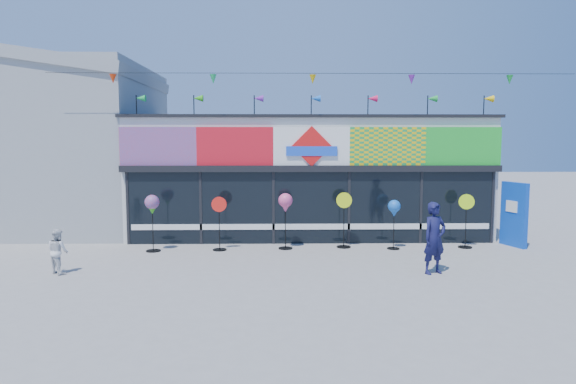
{
  "coord_description": "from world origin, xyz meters",
  "views": [
    {
      "loc": [
        -1.04,
        -12.72,
        3.29
      ],
      "look_at": [
        -0.77,
        2.0,
        1.8
      ],
      "focal_mm": 32.0,
      "sensor_mm": 36.0,
      "label": 1
    }
  ],
  "objects_px": {
    "spinner_0": "(152,206)",
    "spinner_1": "(219,222)",
    "spinner_2": "(285,204)",
    "adult_man": "(435,238)",
    "blue_sign": "(514,214)",
    "spinner_3": "(344,218)",
    "spinner_4": "(394,210)",
    "child": "(58,251)",
    "spinner_5": "(466,220)"
  },
  "relations": [
    {
      "from": "spinner_2",
      "to": "adult_man",
      "type": "xyz_separation_m",
      "value": [
        3.63,
        -2.97,
        -0.47
      ]
    },
    {
      "from": "blue_sign",
      "to": "spinner_4",
      "type": "bearing_deg",
      "value": 165.8
    },
    {
      "from": "blue_sign",
      "to": "spinner_5",
      "type": "xyz_separation_m",
      "value": [
        -1.57,
        -0.19,
        -0.13
      ]
    },
    {
      "from": "spinner_4",
      "to": "child",
      "type": "xyz_separation_m",
      "value": [
        -8.95,
        -2.69,
        -0.64
      ]
    },
    {
      "from": "adult_man",
      "to": "spinner_2",
      "type": "bearing_deg",
      "value": 115.96
    },
    {
      "from": "spinner_4",
      "to": "blue_sign",
      "type": "bearing_deg",
      "value": 5.1
    },
    {
      "from": "spinner_1",
      "to": "adult_man",
      "type": "relative_size",
      "value": 0.91
    },
    {
      "from": "spinner_0",
      "to": "spinner_5",
      "type": "distance_m",
      "value": 9.48
    },
    {
      "from": "blue_sign",
      "to": "spinner_4",
      "type": "distance_m",
      "value": 3.83
    },
    {
      "from": "spinner_2",
      "to": "adult_man",
      "type": "relative_size",
      "value": 0.95
    },
    {
      "from": "spinner_4",
      "to": "spinner_0",
      "type": "bearing_deg",
      "value": -178.45
    },
    {
      "from": "spinner_4",
      "to": "spinner_5",
      "type": "bearing_deg",
      "value": 3.74
    },
    {
      "from": "spinner_2",
      "to": "spinner_3",
      "type": "bearing_deg",
      "value": 5.3
    },
    {
      "from": "spinner_5",
      "to": "spinner_3",
      "type": "bearing_deg",
      "value": 178.27
    },
    {
      "from": "child",
      "to": "blue_sign",
      "type": "bearing_deg",
      "value": -129.9
    },
    {
      "from": "spinner_0",
      "to": "child",
      "type": "xyz_separation_m",
      "value": [
        -1.73,
        -2.49,
        -0.79
      ]
    },
    {
      "from": "adult_man",
      "to": "spinner_0",
      "type": "bearing_deg",
      "value": 135.71
    },
    {
      "from": "spinner_1",
      "to": "spinner_2",
      "type": "relative_size",
      "value": 0.95
    },
    {
      "from": "blue_sign",
      "to": "spinner_3",
      "type": "distance_m",
      "value": 5.3
    },
    {
      "from": "spinner_4",
      "to": "spinner_5",
      "type": "xyz_separation_m",
      "value": [
        2.25,
        0.15,
        -0.33
      ]
    },
    {
      "from": "spinner_4",
      "to": "adult_man",
      "type": "xyz_separation_m",
      "value": [
        0.36,
        -2.88,
        -0.31
      ]
    },
    {
      "from": "spinner_3",
      "to": "adult_man",
      "type": "xyz_separation_m",
      "value": [
        1.84,
        -3.14,
        -0.01
      ]
    },
    {
      "from": "spinner_2",
      "to": "spinner_0",
      "type": "bearing_deg",
      "value": -175.82
    },
    {
      "from": "spinner_0",
      "to": "adult_man",
      "type": "height_order",
      "value": "adult_man"
    },
    {
      "from": "spinner_1",
      "to": "spinner_4",
      "type": "distance_m",
      "value": 5.27
    },
    {
      "from": "spinner_0",
      "to": "adult_man",
      "type": "bearing_deg",
      "value": -19.53
    },
    {
      "from": "spinner_3",
      "to": "child",
      "type": "relative_size",
      "value": 1.52
    },
    {
      "from": "spinner_1",
      "to": "child",
      "type": "relative_size",
      "value": 1.44
    },
    {
      "from": "spinner_2",
      "to": "child",
      "type": "height_order",
      "value": "spinner_2"
    },
    {
      "from": "blue_sign",
      "to": "spinner_3",
      "type": "bearing_deg",
      "value": 161.58
    },
    {
      "from": "spinner_5",
      "to": "child",
      "type": "height_order",
      "value": "spinner_5"
    },
    {
      "from": "spinner_5",
      "to": "adult_man",
      "type": "xyz_separation_m",
      "value": [
        -1.89,
        -3.03,
        0.02
      ]
    },
    {
      "from": "spinner_4",
      "to": "child",
      "type": "bearing_deg",
      "value": -163.27
    },
    {
      "from": "spinner_0",
      "to": "spinner_3",
      "type": "xyz_separation_m",
      "value": [
        5.73,
        0.45,
        -0.45
      ]
    },
    {
      "from": "adult_man",
      "to": "blue_sign",
      "type": "bearing_deg",
      "value": 18.2
    },
    {
      "from": "child",
      "to": "spinner_5",
      "type": "bearing_deg",
      "value": -129.04
    },
    {
      "from": "adult_man",
      "to": "child",
      "type": "height_order",
      "value": "adult_man"
    },
    {
      "from": "blue_sign",
      "to": "spinner_0",
      "type": "relative_size",
      "value": 1.18
    },
    {
      "from": "blue_sign",
      "to": "spinner_5",
      "type": "relative_size",
      "value": 1.21
    },
    {
      "from": "spinner_5",
      "to": "child",
      "type": "bearing_deg",
      "value": -165.78
    },
    {
      "from": "spinner_1",
      "to": "spinner_5",
      "type": "xyz_separation_m",
      "value": [
        7.51,
        0.22,
        0.02
      ]
    },
    {
      "from": "spinner_2",
      "to": "spinner_5",
      "type": "xyz_separation_m",
      "value": [
        5.53,
        0.05,
        -0.49
      ]
    },
    {
      "from": "blue_sign",
      "to": "child",
      "type": "height_order",
      "value": "blue_sign"
    },
    {
      "from": "spinner_3",
      "to": "spinner_4",
      "type": "relative_size",
      "value": 1.13
    },
    {
      "from": "blue_sign",
      "to": "adult_man",
      "type": "relative_size",
      "value": 1.12
    },
    {
      "from": "spinner_4",
      "to": "adult_man",
      "type": "distance_m",
      "value": 2.92
    },
    {
      "from": "spinner_0",
      "to": "spinner_1",
      "type": "height_order",
      "value": "spinner_0"
    },
    {
      "from": "spinner_0",
      "to": "spinner_4",
      "type": "height_order",
      "value": "spinner_0"
    },
    {
      "from": "spinner_3",
      "to": "child",
      "type": "xyz_separation_m",
      "value": [
        -7.46,
        -2.95,
        -0.34
      ]
    },
    {
      "from": "spinner_5",
      "to": "spinner_1",
      "type": "bearing_deg",
      "value": -178.3
    }
  ]
}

